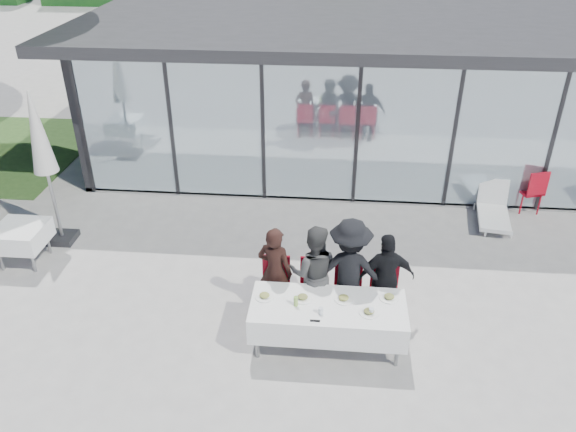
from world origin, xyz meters
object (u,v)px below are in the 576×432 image
object	(u,v)px
diner_d	(386,278)
diner_b	(314,272)
plate_d	(389,297)
spare_table_left	(21,236)
diner_chair_d	(384,288)
diner_chair_a	(276,282)
plate_extra	(369,312)
plate_b	(303,298)
folded_eyeglasses	(315,321)
plate_c	(344,298)
lounger	(493,208)
juice_bottle	(296,301)
plate_a	(265,296)
spare_chair_b	(533,189)
diner_chair_c	(348,286)
market_umbrella	(40,144)
diner_c	(349,271)
diner_a	(275,272)
dining_table	(328,316)
diner_chair_b	(314,284)

from	to	relation	value
diner_d	diner_b	bearing A→B (deg)	-12.12
plate_d	spare_table_left	bearing A→B (deg)	167.06
diner_d	diner_chair_d	world-z (taller)	diner_d
diner_chair_a	plate_extra	distance (m)	1.70
diner_chair_a	plate_b	xyz separation A→B (m)	(0.47, -0.65, 0.24)
diner_chair_d	folded_eyeglasses	size ratio (longest dim) A/B	6.96
plate_c	lounger	bearing A→B (deg)	51.63
diner_chair_a	juice_bottle	world-z (taller)	diner_chair_a
plate_a	spare_chair_b	bearing A→B (deg)	40.33
diner_chair_c	spare_chair_b	world-z (taller)	same
plate_b	plate_extra	distance (m)	0.98
diner_b	juice_bottle	world-z (taller)	diner_b
diner_d	diner_chair_d	size ratio (longest dim) A/B	1.58
market_umbrella	diner_chair_a	bearing A→B (deg)	-21.27
diner_d	diner_chair_c	bearing A→B (deg)	-18.28
diner_c	diner_d	xyz separation A→B (m)	(0.56, 0.00, -0.11)
diner_chair_c	folded_eyeglasses	bearing A→B (deg)	-112.75
diner_a	diner_d	world-z (taller)	diner_a
plate_a	juice_bottle	xyz separation A→B (m)	(0.47, -0.14, 0.05)
diner_chair_c	juice_bottle	distance (m)	1.15
diner_chair_a	plate_d	world-z (taller)	diner_chair_a
diner_chair_d	spare_chair_b	world-z (taller)	same
diner_a	lounger	world-z (taller)	diner_a
diner_chair_c	diner_chair_d	distance (m)	0.56
dining_table	spare_chair_b	size ratio (longest dim) A/B	2.32
diner_d	folded_eyeglasses	bearing A→B (deg)	33.67
diner_d	diner_chair_d	distance (m)	0.24
dining_table	spare_chair_b	world-z (taller)	spare_chair_b
diner_chair_a	market_umbrella	xyz separation A→B (m)	(-4.38, 1.70, 1.49)
diner_a	juice_bottle	distance (m)	0.84
diner_b	diner_d	bearing A→B (deg)	-179.08
diner_chair_c	diner_d	world-z (taller)	diner_d
folded_eyeglasses	market_umbrella	bearing A→B (deg)	150.74
diner_c	plate_extra	xyz separation A→B (m)	(0.28, -0.83, -0.10)
diner_b	spare_table_left	xyz separation A→B (m)	(-5.32, 1.01, -0.26)
diner_b	plate_a	bearing A→B (deg)	41.86
plate_b	spare_chair_b	world-z (taller)	spare_chair_b
plate_b	folded_eyeglasses	distance (m)	0.52
diner_a	plate_a	xyz separation A→B (m)	(-0.09, -0.60, -0.01)
diner_c	spare_table_left	world-z (taller)	diner_c
diner_chair_d	spare_table_left	xyz separation A→B (m)	(-6.42, 0.95, 0.02)
juice_bottle	market_umbrella	xyz separation A→B (m)	(-4.76, 2.51, 1.20)
diner_chair_b	lounger	distance (m)	4.85
plate_extra	lounger	distance (m)	5.02
folded_eyeglasses	diner_chair_b	bearing A→B (deg)	93.62
diner_b	plate_a	distance (m)	0.92
diner_chair_d	diner_c	bearing A→B (deg)	-173.85
plate_c	lounger	world-z (taller)	plate_c
spare_chair_b	market_umbrella	world-z (taller)	market_umbrella
folded_eyeglasses	diner_c	bearing A→B (deg)	66.10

